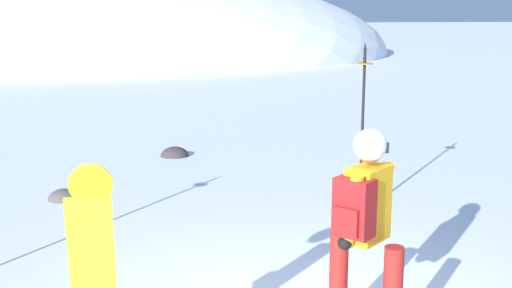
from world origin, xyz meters
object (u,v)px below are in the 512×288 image
at_px(snowboarder_main, 365,232).
at_px(rock_dark, 64,200).
at_px(piste_marker_near, 363,120).
at_px(rock_mid, 175,156).

xyz_separation_m(snowboarder_main, rock_dark, (-2.72, 4.50, -0.92)).
distance_m(piste_marker_near, rock_mid, 4.60).
height_order(piste_marker_near, rock_mid, piste_marker_near).
xyz_separation_m(piste_marker_near, rock_mid, (-2.12, 3.89, -1.25)).
height_order(rock_dark, rock_mid, rock_mid).
relative_size(snowboarder_main, rock_mid, 3.37).
bearing_deg(rock_dark, piste_marker_near, -20.69).
distance_m(snowboarder_main, piste_marker_near, 3.26).
xyz_separation_m(snowboarder_main, rock_mid, (-1.04, 6.95, -0.92)).
height_order(snowboarder_main, piste_marker_near, piste_marker_near).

